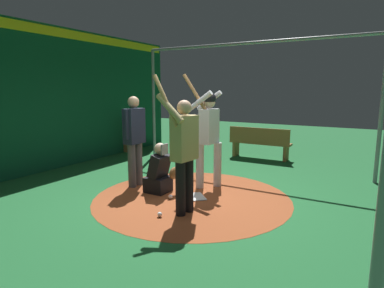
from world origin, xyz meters
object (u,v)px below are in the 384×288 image
object	(u,v)px
bench	(260,142)
baseball_2	(180,177)
baseball_0	(171,197)
catcher	(160,173)
umpire	(134,136)
visitor	(184,149)
bat_rack	(128,136)
baseball_1	(160,214)
batter	(208,130)
home_plate	(192,197)

from	to	relation	value
bench	baseball_2	xyz separation A→B (m)	(-0.80, -2.78, -0.40)
baseball_0	baseball_2	world-z (taller)	same
catcher	bench	world-z (taller)	catcher
baseball_0	baseball_2	size ratio (longest dim) A/B	1.00
umpire	visitor	world-z (taller)	visitor
bench	bat_rack	bearing A→B (deg)	-163.18
bat_rack	baseball_0	xyz separation A→B (m)	(3.41, -2.84, -0.45)
baseball_1	baseball_2	bearing A→B (deg)	113.53
baseball_1	baseball_2	world-z (taller)	same
umpire	baseball_0	size ratio (longest dim) A/B	23.45
bat_rack	baseball_1	size ratio (longest dim) A/B	14.32
visitor	bat_rack	world-z (taller)	visitor
batter	visitor	bearing A→B (deg)	-77.97
home_plate	bat_rack	size ratio (longest dim) A/B	0.40
catcher	baseball_1	world-z (taller)	catcher
catcher	umpire	bearing A→B (deg)	172.54
bat_rack	baseball_2	world-z (taller)	bat_rack
home_plate	baseball_2	distance (m)	1.23
catcher	baseball_2	distance (m)	1.00
visitor	baseball_2	distance (m)	2.13
home_plate	batter	bearing A→B (deg)	93.83
umpire	bench	world-z (taller)	umpire
home_plate	visitor	xyz separation A→B (m)	(0.24, -0.67, 0.98)
baseball_0	bench	bearing A→B (deg)	86.14
umpire	bat_rack	xyz separation A→B (m)	(-2.38, 2.52, -0.48)
batter	baseball_1	world-z (taller)	batter
home_plate	umpire	distance (m)	1.63
catcher	baseball_0	bearing A→B (deg)	-31.42
visitor	bench	distance (m)	4.41
home_plate	bench	xyz separation A→B (m)	(-0.02, 3.70, 0.43)
catcher	baseball_2	size ratio (longest dim) A/B	12.39
umpire	bat_rack	distance (m)	3.50
catcher	bench	xyz separation A→B (m)	(0.65, 3.72, 0.09)
batter	baseball_2	world-z (taller)	batter
bat_rack	baseball_1	xyz separation A→B (m)	(3.71, -3.57, -0.45)
home_plate	catcher	distance (m)	0.75
catcher	home_plate	bearing A→B (deg)	1.61
batter	bench	size ratio (longest dim) A/B	1.30
bench	baseball_0	size ratio (longest dim) A/B	22.29
catcher	baseball_0	size ratio (longest dim) A/B	12.39
batter	baseball_0	distance (m)	1.45
umpire	baseball_2	world-z (taller)	umpire
visitor	baseball_0	bearing A→B (deg)	148.11
catcher	baseball_2	xyz separation A→B (m)	(-0.15, 0.94, -0.31)
batter	umpire	distance (m)	1.42
batter	catcher	distance (m)	1.21
baseball_2	baseball_1	bearing A→B (deg)	-66.47
baseball_1	umpire	bearing A→B (deg)	141.52
bat_rack	bench	distance (m)	3.84
bat_rack	baseball_0	world-z (taller)	bat_rack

